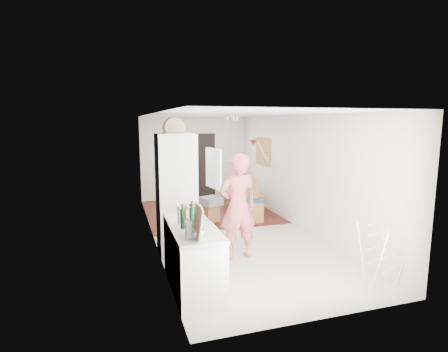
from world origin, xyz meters
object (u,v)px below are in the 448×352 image
dining_table (243,202)px  drying_rack (383,254)px  stool (210,213)px  dining_chair (253,201)px  person (238,197)px

dining_table → drying_rack: (0.46, -4.59, 0.22)m
dining_table → stool: 1.34m
stool → drying_rack: size_ratio=0.46×
dining_table → dining_chair: bearing=-179.8°
dining_table → dining_chair: 1.09m
dining_table → drying_rack: drying_rack is taller
stool → dining_table: bearing=34.2°
dining_chair → dining_table: bearing=87.9°
stool → drying_rack: drying_rack is taller
dining_table → dining_chair: dining_chair is taller
person → dining_table: (1.23, 3.04, -0.85)m
person → dining_table: person is taller
drying_rack → dining_chair: bearing=80.4°
person → dining_table: size_ratio=1.68×
dining_table → stool: (-1.11, -0.75, -0.02)m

